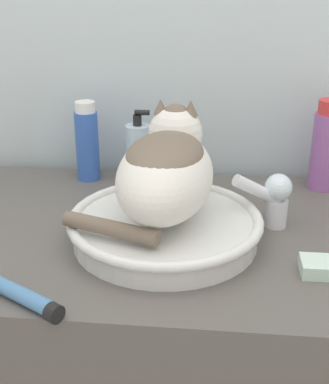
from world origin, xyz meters
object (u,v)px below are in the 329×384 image
(faucet, at_px, (274,197))
(soap_bar, at_px, (324,267))
(mouthwash_bottle, at_px, (327,147))
(soap_pump_bottle, at_px, (138,152))
(cat, at_px, (166,167))
(shampoo_bottle_tall, at_px, (87,142))
(cream_tube, at_px, (22,296))

(faucet, bearing_deg, soap_bar, 91.59)
(faucet, height_order, mouthwash_bottle, mouthwash_bottle)
(faucet, height_order, soap_pump_bottle, soap_pump_bottle)
(cat, xyz_separation_m, faucet, (0.20, 0.07, -0.08))
(cat, bearing_deg, shampoo_bottle_tall, 41.76)
(cat, height_order, soap_bar, cat)
(cat, distance_m, shampoo_bottle_tall, 0.36)
(shampoo_bottle_tall, bearing_deg, faucet, -27.10)
(soap_pump_bottle, bearing_deg, mouthwash_bottle, 0.00)
(cream_tube, bearing_deg, faucet, 36.97)
(soap_pump_bottle, bearing_deg, faucet, -35.74)
(shampoo_bottle_tall, relative_size, cream_tube, 1.22)
(cat, bearing_deg, soap_bar, -105.88)
(soap_bar, bearing_deg, cat, 159.77)
(faucet, xyz_separation_m, soap_bar, (0.07, -0.17, -0.05))
(cream_tube, bearing_deg, shampoo_bottle_tall, 91.94)
(soap_pump_bottle, relative_size, soap_bar, 2.25)
(mouthwash_bottle, bearing_deg, shampoo_bottle_tall, 180.00)
(soap_pump_bottle, xyz_separation_m, cream_tube, (-0.10, -0.52, -0.06))
(faucet, relative_size, shampoo_bottle_tall, 0.64)
(faucet, height_order, cream_tube, faucet)
(soap_pump_bottle, relative_size, cream_tube, 1.12)
(shampoo_bottle_tall, height_order, soap_bar, shampoo_bottle_tall)
(shampoo_bottle_tall, bearing_deg, soap_bar, -37.94)
(mouthwash_bottle, bearing_deg, cat, -140.13)
(cat, relative_size, soap_bar, 4.05)
(mouthwash_bottle, xyz_separation_m, soap_pump_bottle, (-0.43, 0.00, -0.03))
(shampoo_bottle_tall, bearing_deg, cream_tube, -88.06)
(cream_tube, height_order, soap_bar, cream_tube)
(faucet, xyz_separation_m, mouthwash_bottle, (0.13, 0.21, 0.04))
(faucet, relative_size, mouthwash_bottle, 0.59)
(cat, distance_m, faucet, 0.23)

